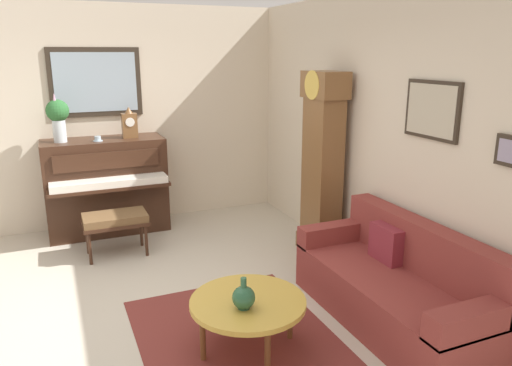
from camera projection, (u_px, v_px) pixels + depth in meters
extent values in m
cube|color=beige|center=(143.00, 319.00, 4.25)|extent=(6.40, 6.00, 0.10)
cube|color=beige|center=(99.00, 118.00, 6.19)|extent=(0.10, 4.90, 2.80)
cube|color=#33281E|center=(96.00, 82.00, 6.01)|extent=(0.03, 1.10, 0.84)
cube|color=#9EB2C1|center=(96.00, 82.00, 5.99)|extent=(0.01, 0.98, 0.72)
cube|color=beige|center=(380.00, 137.00, 4.78)|extent=(5.30, 0.10, 2.80)
cube|color=#33281E|center=(512.00, 152.00, 3.34)|extent=(0.26, 0.03, 0.22)
cube|color=#998EA8|center=(511.00, 152.00, 3.34)|extent=(0.20, 0.01, 0.16)
cube|color=#33281E|center=(432.00, 110.00, 4.00)|extent=(0.60, 0.03, 0.48)
cube|color=#BCB299|center=(431.00, 110.00, 4.00)|extent=(0.54, 0.01, 0.42)
cube|color=maroon|center=(242.00, 346.00, 3.78)|extent=(2.10, 1.50, 0.01)
cube|color=#3D2316|center=(107.00, 186.00, 6.08)|extent=(0.60, 1.44, 1.18)
cube|color=#3D2316|center=(110.00, 187.00, 5.68)|extent=(0.28, 1.38, 0.04)
cube|color=white|center=(110.00, 183.00, 5.66)|extent=(0.26, 1.32, 0.08)
cube|color=#3D2316|center=(107.00, 161.00, 5.70)|extent=(0.03, 1.20, 0.20)
cube|color=#3D2316|center=(115.00, 223.00, 5.39)|extent=(0.42, 0.70, 0.04)
cube|color=brown|center=(115.00, 218.00, 5.37)|extent=(0.40, 0.68, 0.08)
cylinder|color=#3D2316|center=(90.00, 249.00, 5.19)|extent=(0.04, 0.04, 0.36)
cylinder|color=#3D2316|center=(146.00, 241.00, 5.41)|extent=(0.04, 0.04, 0.36)
cylinder|color=#3D2316|center=(87.00, 239.00, 5.47)|extent=(0.04, 0.04, 0.36)
cylinder|color=#3D2316|center=(141.00, 231.00, 5.70)|extent=(0.04, 0.04, 0.36)
cube|color=brown|center=(319.00, 244.00, 5.56)|extent=(0.52, 0.34, 0.18)
cube|color=brown|center=(322.00, 176.00, 5.35)|extent=(0.44, 0.28, 1.78)
cube|color=brown|center=(325.00, 85.00, 5.10)|extent=(0.52, 0.32, 0.28)
cylinder|color=gold|center=(312.00, 85.00, 5.04)|extent=(0.30, 0.02, 0.30)
cylinder|color=gold|center=(318.00, 171.00, 5.32)|extent=(0.03, 0.03, 0.70)
cube|color=maroon|center=(392.00, 300.00, 4.06)|extent=(1.90, 0.80, 0.42)
cube|color=maroon|center=(424.00, 249.00, 4.06)|extent=(1.90, 0.20, 0.44)
cube|color=maroon|center=(338.00, 233.00, 4.75)|extent=(0.18, 0.80, 0.20)
cube|color=maroon|center=(478.00, 319.00, 3.22)|extent=(0.18, 0.80, 0.20)
cube|color=maroon|center=(386.00, 244.00, 4.28)|extent=(0.34, 0.12, 0.32)
cylinder|color=gold|center=(248.00, 302.00, 3.65)|extent=(0.88, 0.88, 0.04)
torus|color=brown|center=(248.00, 302.00, 3.65)|extent=(0.88, 0.88, 0.04)
cylinder|color=brown|center=(290.00, 317.00, 3.84)|extent=(0.04, 0.04, 0.37)
cylinder|color=brown|center=(268.00, 353.00, 3.38)|extent=(0.04, 0.04, 0.37)
cylinder|color=brown|center=(203.00, 337.00, 3.57)|extent=(0.04, 0.04, 0.37)
cylinder|color=brown|center=(232.00, 305.00, 4.02)|extent=(0.04, 0.04, 0.37)
cube|color=brown|center=(130.00, 126.00, 6.00)|extent=(0.12, 0.18, 0.30)
cylinder|color=white|center=(130.00, 122.00, 5.93)|extent=(0.01, 0.11, 0.11)
cone|color=brown|center=(128.00, 110.00, 5.95)|extent=(0.10, 0.10, 0.08)
cylinder|color=silver|center=(60.00, 131.00, 5.70)|extent=(0.15, 0.15, 0.26)
sphere|color=#2D6B33|center=(57.00, 111.00, 5.63)|extent=(0.26, 0.26, 0.26)
cone|color=#D199B7|center=(54.00, 100.00, 5.57)|extent=(0.06, 0.06, 0.16)
cylinder|color=#ADC6D6|center=(98.00, 141.00, 5.79)|extent=(0.12, 0.12, 0.01)
cylinder|color=#ADC6D6|center=(98.00, 139.00, 5.79)|extent=(0.08, 0.08, 0.06)
cylinder|color=#234C33|center=(244.00, 307.00, 3.53)|extent=(0.09, 0.09, 0.01)
sphere|color=#285638|center=(244.00, 298.00, 3.50)|extent=(0.17, 0.17, 0.17)
cylinder|color=#285638|center=(244.00, 283.00, 3.47)|extent=(0.04, 0.04, 0.08)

